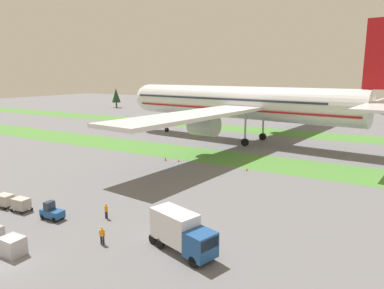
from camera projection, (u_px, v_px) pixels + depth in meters
ground_plane at (9, 261)px, 30.27m from camera, size 400.00×400.00×0.00m
grass_strip_near at (225, 158)px, 67.60m from camera, size 320.00×11.59×0.01m
grass_strip_far at (279, 132)px, 97.43m from camera, size 320.00×11.59×0.01m
airliner at (246, 103)px, 82.07m from camera, size 68.37×84.52×25.68m
baggage_tug at (52, 212)px, 38.92m from camera, size 2.66×1.43×1.97m
cargo_dolly_lead at (21, 204)px, 41.15m from camera, size 2.27×1.61×1.55m
cargo_dolly_second at (5, 200)px, 42.45m from camera, size 2.27×1.61×1.55m
catering_truck at (181, 231)px, 31.51m from camera, size 7.32×4.23×3.58m
ground_crew_marshaller at (106, 210)px, 39.02m from camera, size 0.55×0.36×1.74m
ground_crew_loader at (102, 235)px, 33.08m from camera, size 0.53×0.36×1.74m
uld_container_3 at (13, 246)px, 31.15m from camera, size 2.01×1.61×1.66m
taxiway_marker_0 at (165, 159)px, 65.28m from camera, size 0.44×0.44×0.69m
taxiway_marker_1 at (179, 160)px, 64.64m from camera, size 0.44×0.44×0.47m
taxiway_marker_2 at (247, 169)px, 58.51m from camera, size 0.44×0.44×0.50m
distant_tree_line at (337, 101)px, 119.23m from camera, size 183.11×9.18×12.77m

